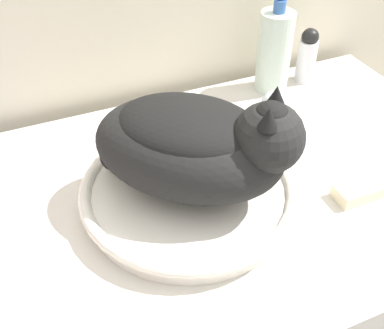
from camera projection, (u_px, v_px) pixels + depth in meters
name	position (u px, v px, depth m)	size (l,w,h in m)	color
vanity_counter	(200.00, 325.00, 1.07)	(1.07, 0.61, 0.82)	beige
sink_basin	(188.00, 193.00, 0.77)	(0.35, 0.35, 0.04)	white
cat	(196.00, 142.00, 0.70)	(0.34, 0.35, 0.18)	black
faucet	(273.00, 117.00, 0.85)	(0.13, 0.08, 0.12)	silver
deodorant_stick	(307.00, 55.00, 1.05)	(0.04, 0.04, 0.12)	silver
soap_pump_bottle	(274.00, 51.00, 1.00)	(0.07, 0.07, 0.21)	silver
soap_bar	(358.00, 191.00, 0.79)	(0.08, 0.04, 0.02)	beige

